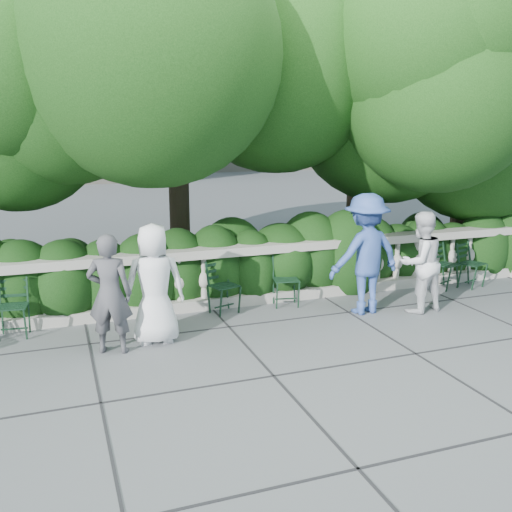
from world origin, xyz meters
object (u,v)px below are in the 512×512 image
object	(u,v)px
chair_d	(229,315)
person_older_blue	(366,254)
person_casual_man	(420,262)
chair_a	(13,340)
chair_f	(477,289)
person_woman_grey	(110,294)
chair_c	(287,308)
person_businessman	(154,284)
chair_e	(452,290)

from	to	relation	value
chair_d	person_older_blue	world-z (taller)	person_older_blue
person_casual_man	chair_a	bearing A→B (deg)	-15.96
chair_f	person_woman_grey	xyz separation A→B (m)	(-6.59, -0.77, 0.79)
chair_a	chair_c	size ratio (longest dim) A/B	1.00
chair_f	person_businessman	world-z (taller)	person_businessman
chair_e	chair_d	bearing A→B (deg)	160.28
chair_e	person_casual_man	distance (m)	1.73
chair_d	chair_e	size ratio (longest dim) A/B	1.00
chair_a	chair_d	size ratio (longest dim) A/B	1.00
person_businessman	chair_d	bearing A→B (deg)	-144.07
chair_d	person_businessman	bearing A→B (deg)	-167.90
chair_e	chair_f	size ratio (longest dim) A/B	1.00
chair_e	person_woman_grey	world-z (taller)	person_woman_grey
chair_a	person_businessman	bearing A→B (deg)	-14.25
chair_f	person_older_blue	xyz separation A→B (m)	(-2.64, -0.45, 0.95)
person_woman_grey	person_casual_man	distance (m)	4.80
chair_d	person_casual_man	size ratio (longest dim) A/B	0.52
chair_c	chair_d	size ratio (longest dim) A/B	1.00
person_businessman	person_casual_man	bearing A→B (deg)	-175.15
person_businessman	chair_c	bearing A→B (deg)	-155.86
chair_d	chair_e	xyz separation A→B (m)	(4.22, -0.02, 0.00)
person_businessman	person_woman_grey	world-z (taller)	person_businessman
person_businessman	person_woman_grey	bearing A→B (deg)	20.01
person_businessman	person_older_blue	bearing A→B (deg)	-171.13
chair_f	person_older_blue	distance (m)	2.85
chair_a	person_businessman	size ratio (longest dim) A/B	0.51
person_casual_man	person_older_blue	world-z (taller)	person_older_blue
chair_a	person_woman_grey	world-z (taller)	person_woman_grey
person_older_blue	chair_d	bearing A→B (deg)	-20.54
chair_e	person_woman_grey	distance (m)	6.22
chair_f	person_woman_grey	size ratio (longest dim) A/B	0.53
person_older_blue	chair_a	bearing A→B (deg)	-11.26
chair_f	chair_a	bearing A→B (deg)	160.41
person_casual_man	chair_c	bearing A→B (deg)	-31.69
chair_a	person_casual_man	xyz separation A→B (m)	(6.06, -0.81, 0.81)
chair_a	person_woman_grey	size ratio (longest dim) A/B	0.53
chair_d	chair_e	world-z (taller)	same
person_businessman	person_older_blue	xyz separation A→B (m)	(3.34, 0.17, 0.12)
chair_f	person_casual_man	xyz separation A→B (m)	(-1.80, -0.70, 0.81)
chair_a	person_older_blue	bearing A→B (deg)	0.89
chair_a	chair_d	distance (m)	3.15
chair_f	person_businessman	size ratio (longest dim) A/B	0.51
chair_a	person_casual_man	world-z (taller)	person_casual_man
chair_a	person_older_blue	distance (m)	5.33
chair_f	person_woman_grey	bearing A→B (deg)	167.87
person_casual_man	person_older_blue	bearing A→B (deg)	-24.90
chair_f	person_casual_man	world-z (taller)	person_casual_man
chair_e	person_woman_grey	bearing A→B (deg)	168.66
chair_a	person_older_blue	world-z (taller)	person_older_blue
chair_c	person_older_blue	xyz separation A→B (m)	(1.07, -0.58, 0.95)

